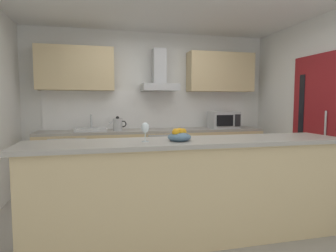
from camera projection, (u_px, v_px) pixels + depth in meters
ground at (178, 216)px, 3.46m from camera, size 5.32×4.73×0.02m
wall_back at (150, 106)px, 5.21m from camera, size 5.32×0.12×2.60m
backsplash_tile at (151, 110)px, 5.15m from camera, size 3.67×0.02×0.66m
counter_back at (154, 156)px, 4.91m from camera, size 3.80×0.60×0.90m
counter_island at (190, 190)px, 2.80m from camera, size 3.13×0.64×1.01m
upper_cabinets at (152, 71)px, 4.94m from camera, size 3.75×0.32×0.70m
side_door at (313, 125)px, 4.19m from camera, size 0.08×0.85×2.05m
oven at (161, 155)px, 4.91m from camera, size 0.60×0.62×0.80m
refrigerator at (69, 161)px, 4.56m from camera, size 0.58×0.60×0.85m
microwave at (224, 120)px, 5.10m from camera, size 0.50×0.38×0.30m
sink at (91, 129)px, 4.62m from camera, size 0.50×0.40×0.26m
kettle at (118, 124)px, 4.66m from camera, size 0.29×0.15×0.24m
range_hood at (159, 78)px, 4.93m from camera, size 0.62×0.45×0.72m
wine_glass at (145, 128)px, 2.62m from camera, size 0.08×0.08×0.18m
fruit_bowl at (179, 136)px, 2.69m from camera, size 0.22×0.22×0.13m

